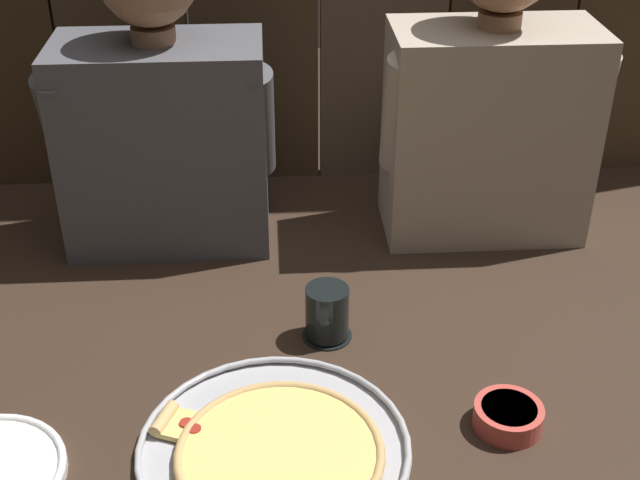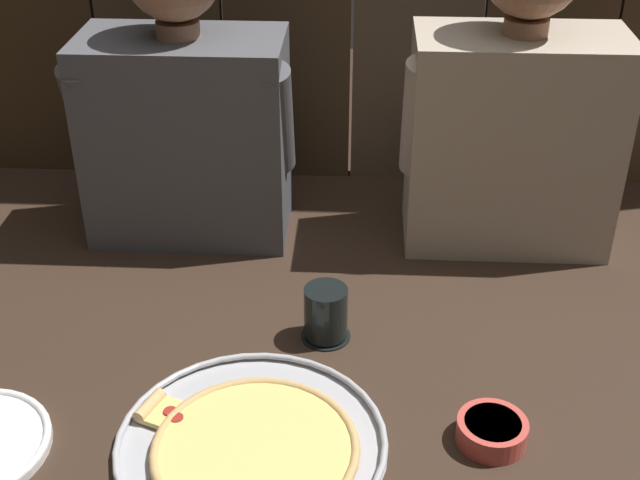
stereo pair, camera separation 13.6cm
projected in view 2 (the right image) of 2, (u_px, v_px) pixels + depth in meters
The scene contains 6 objects.
ground_plane at pixel (339, 368), 1.37m from camera, with size 3.20×3.20×0.00m, color #332319.
pizza_tray at pixel (252, 444), 1.21m from camera, with size 0.39×0.39×0.03m.
drinking_glass at pixel (326, 314), 1.41m from camera, with size 0.08×0.08×0.10m.
dipping_bowl at pixel (492, 430), 1.22m from camera, with size 0.10×0.10×0.04m.
diner_left at pixel (184, 103), 1.61m from camera, with size 0.42×0.22×0.61m.
diner_right at pixel (516, 103), 1.58m from camera, with size 0.43×0.20×0.63m.
Camera 2 is at (0.03, -1.06, 0.88)m, focal length 47.54 mm.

